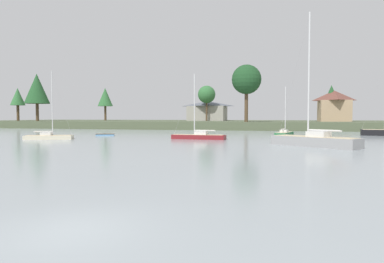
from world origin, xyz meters
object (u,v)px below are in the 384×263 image
(sailboat_grey, at_px, (314,144))
(sailboat_cream, at_px, (49,138))
(dinghy_skyblue, at_px, (105,135))
(sailboat_maroon, at_px, (199,138))
(sailboat_green, at_px, (284,135))

(sailboat_grey, distance_m, sailboat_cream, 36.86)
(dinghy_skyblue, distance_m, sailboat_maroon, 18.44)
(dinghy_skyblue, bearing_deg, sailboat_grey, -22.49)
(dinghy_skyblue, height_order, sailboat_maroon, sailboat_maroon)
(sailboat_green, relative_size, sailboat_cream, 0.86)
(dinghy_skyblue, xyz_separation_m, sailboat_maroon, (17.80, -4.81, 0.11))
(sailboat_grey, xyz_separation_m, sailboat_maroon, (-15.34, 8.91, -0.09))
(dinghy_skyblue, xyz_separation_m, sailboat_cream, (-3.58, -10.41, 0.09))
(sailboat_maroon, distance_m, sailboat_cream, 22.10)
(sailboat_maroon, relative_size, sailboat_cream, 0.97)
(sailboat_grey, relative_size, sailboat_maroon, 1.57)
(sailboat_green, relative_size, sailboat_maroon, 0.89)
(sailboat_grey, distance_m, sailboat_maroon, 17.74)
(sailboat_green, height_order, dinghy_skyblue, sailboat_green)
(sailboat_green, bearing_deg, sailboat_cream, -152.95)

